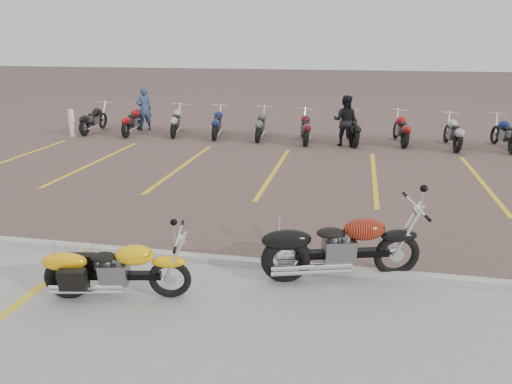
% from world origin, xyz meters
% --- Properties ---
extents(ground, '(100.00, 100.00, 0.00)m').
position_xyz_m(ground, '(0.00, 0.00, 0.00)').
color(ground, brown).
rests_on(ground, ground).
extents(concrete_apron, '(60.00, 5.00, 0.01)m').
position_xyz_m(concrete_apron, '(0.00, -4.50, 0.01)').
color(concrete_apron, '#9E9B93').
rests_on(concrete_apron, ground).
extents(curb, '(60.00, 0.18, 0.12)m').
position_xyz_m(curb, '(0.00, -2.00, 0.06)').
color(curb, '#ADAAA3').
rests_on(curb, ground).
extents(parking_stripes, '(38.00, 5.50, 0.01)m').
position_xyz_m(parking_stripes, '(0.00, 4.00, 0.00)').
color(parking_stripes, gold).
rests_on(parking_stripes, ground).
extents(yellow_cruiser, '(2.05, 0.53, 0.85)m').
position_xyz_m(yellow_cruiser, '(-1.05, -3.38, 0.42)').
color(yellow_cruiser, black).
rests_on(yellow_cruiser, ground).
extents(flame_cruiser, '(2.38, 0.85, 1.01)m').
position_xyz_m(flame_cruiser, '(1.99, -2.18, 0.50)').
color(flame_cruiser, black).
rests_on(flame_cruiser, ground).
extents(person_a, '(0.73, 0.69, 1.68)m').
position_xyz_m(person_a, '(-6.15, 9.36, 0.84)').
color(person_a, navy).
rests_on(person_a, ground).
extents(person_b, '(0.95, 0.81, 1.71)m').
position_xyz_m(person_b, '(1.77, 7.88, 0.86)').
color(person_b, black).
rests_on(person_b, ground).
extents(bollard, '(0.19, 0.19, 1.00)m').
position_xyz_m(bollard, '(-8.28, 7.59, 0.50)').
color(bollard, white).
rests_on(bollard, ground).
extents(bg_bike_row, '(22.37, 2.07, 1.10)m').
position_xyz_m(bg_bike_row, '(2.82, 8.41, 0.55)').
color(bg_bike_row, black).
rests_on(bg_bike_row, ground).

